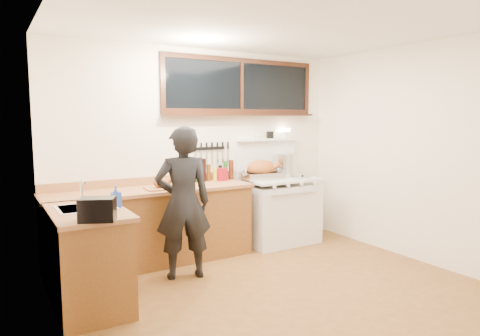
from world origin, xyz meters
TOP-DOWN VIEW (x-y plane):
  - ground_plane at (0.00, 0.00)m, footprint 4.00×3.50m
  - room_shell at (0.00, 0.00)m, footprint 4.10×3.60m
  - counter_back at (-0.80, 1.45)m, footprint 2.44×0.64m
  - counter_left at (-1.70, 0.62)m, footprint 0.64×1.09m
  - sink_unit at (-1.68, 0.70)m, footprint 0.50×0.45m
  - vintage_stove at (1.00, 1.41)m, footprint 1.02×0.74m
  - back_window at (0.60, 1.72)m, footprint 2.32×0.13m
  - left_doorway at (-1.99, -0.55)m, footprint 0.02×1.04m
  - knife_strip at (0.12, 1.73)m, footprint 0.52×0.03m
  - man at (-0.66, 0.84)m, footprint 0.67×0.52m
  - soap_bottle at (-1.43, 0.61)m, footprint 0.10×0.10m
  - toaster at (-1.70, 0.14)m, footprint 0.33×0.28m
  - cutting_board at (-0.70, 1.34)m, footprint 0.39×0.30m
  - roast_turkey at (0.72, 1.41)m, footprint 0.56×0.44m
  - stockpot at (1.21, 1.52)m, footprint 0.40×0.40m
  - saucepan at (0.97, 1.54)m, footprint 0.18×0.29m
  - pot_lid at (1.29, 1.24)m, footprint 0.26×0.26m
  - coffee_tin at (0.22, 1.57)m, footprint 0.13×0.12m
  - pitcher at (-0.10, 1.63)m, footprint 0.11×0.11m
  - bottle_cluster at (0.11, 1.63)m, footprint 0.58×0.07m

SIDE VIEW (x-z plane):
  - ground_plane at x=0.00m, z-range -0.02..0.00m
  - counter_left at x=-1.70m, z-range 0.00..0.90m
  - counter_back at x=-0.80m, z-range -0.05..0.95m
  - vintage_stove at x=1.00m, z-range -0.32..1.25m
  - man at x=-0.66m, z-range 0.00..1.64m
  - sink_unit at x=-1.68m, z-range 0.66..1.03m
  - pot_lid at x=1.29m, z-range 0.89..0.93m
  - cutting_board at x=-0.70m, z-range 0.88..1.02m
  - saucepan at x=0.97m, z-range 0.90..1.02m
  - pitcher at x=-0.10m, z-range 0.90..1.05m
  - coffee_tin at x=0.22m, z-range 0.90..1.07m
  - toaster at x=-1.70m, z-range 0.90..1.09m
  - soap_bottle at x=-1.43m, z-range 0.90..1.10m
  - roast_turkey at x=0.72m, z-range 0.87..1.14m
  - bottle_cluster at x=0.11m, z-range 0.88..1.18m
  - stockpot at x=1.21m, z-range 0.90..1.22m
  - left_doorway at x=-1.99m, z-range 0.00..2.17m
  - knife_strip at x=0.12m, z-range 1.17..1.45m
  - room_shell at x=0.00m, z-range 0.32..2.97m
  - back_window at x=0.60m, z-range 1.68..2.45m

